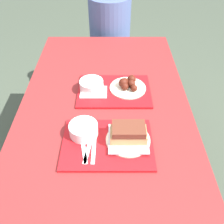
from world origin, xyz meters
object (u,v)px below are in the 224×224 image
tray_far (115,91)px  person_seated_across (111,23)px  bowl_coleslaw_near (84,129)px  wings_plate_far (129,85)px  tray_near (108,144)px  brisket_sandwich_plate (129,135)px  bowl_coleslaw_far (92,85)px

tray_far → person_seated_across: (-0.03, 0.89, 0.01)m
bowl_coleslaw_near → wings_plate_far: bearing=58.2°
tray_near → bowl_coleslaw_near: bearing=152.9°
tray_far → wings_plate_far: size_ratio=1.99×
bowl_coleslaw_near → person_seated_across: size_ratio=0.18×
wings_plate_far → person_seated_across: (-0.10, 0.87, -0.02)m
brisket_sandwich_plate → person_seated_across: (-0.09, 1.26, -0.04)m
tray_near → wings_plate_far: 0.41m
wings_plate_far → person_seated_across: size_ratio=0.28×
person_seated_across → brisket_sandwich_plate: bearing=-86.0°
tray_near → person_seated_across: 1.27m
tray_far → bowl_coleslaw_near: (-0.14, -0.32, 0.04)m
bowl_coleslaw_near → wings_plate_far: 0.40m
bowl_coleslaw_near → brisket_sandwich_plate: brisket_sandwich_plate is taller
brisket_sandwich_plate → bowl_coleslaw_far: brisket_sandwich_plate is taller
person_seated_across → wings_plate_far: bearing=-83.2°
person_seated_across → tray_near: bearing=-90.1°
bowl_coleslaw_near → wings_plate_far: wings_plate_far is taller
bowl_coleslaw_near → wings_plate_far: size_ratio=0.65×
bowl_coleslaw_near → tray_near: bearing=-27.1°
tray_far → bowl_coleslaw_far: bearing=176.4°
bowl_coleslaw_near → tray_far: bearing=66.9°
tray_far → tray_near: bearing=-94.8°
wings_plate_far → tray_far: bearing=-165.2°
tray_near → wings_plate_far: bearing=75.1°
tray_far → bowl_coleslaw_near: bearing=-113.1°
tray_far → wings_plate_far: (0.07, 0.02, 0.03)m
brisket_sandwich_plate → bowl_coleslaw_far: size_ratio=1.52×
brisket_sandwich_plate → person_seated_across: 1.26m
tray_near → wings_plate_far: (0.11, 0.40, 0.03)m
bowl_coleslaw_far → tray_near: bearing=-76.7°
bowl_coleslaw_far → tray_far: bearing=-3.6°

